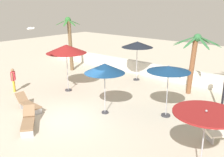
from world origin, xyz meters
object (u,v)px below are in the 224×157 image
Objects in this scene: patio_umbrella_3 at (206,118)px; guest_0 at (13,78)px; palm_tree_1 at (194,55)px; lounge_chair_0 at (219,133)px; patio_umbrella_4 at (137,45)px; palm_tree_0 at (70,38)px; lounge_chair_1 at (28,103)px; patio_umbrella_0 at (66,49)px; seagull_0 at (31,29)px; patio_umbrella_1 at (169,70)px; lounge_chair_2 at (28,120)px; patio_umbrella_2 at (105,68)px.

patio_umbrella_3 reaches higher than guest_0.
palm_tree_1 is 6.36m from lounge_chair_0.
patio_umbrella_3 is at bearing -43.72° from patio_umbrella_4.
patio_umbrella_3 is 0.53× the size of palm_tree_0.
lounge_chair_1 is at bearing -56.39° from palm_tree_0.
patio_umbrella_0 is 4.02m from seagull_0.
seagull_0 reaches higher than guest_0.
patio_umbrella_1 is 1.51× the size of lounge_chair_2.
patio_umbrella_4 is at bearing 146.96° from lounge_chair_0.
lounge_chair_0 is (2.98, -0.81, -2.13)m from patio_umbrella_1.
patio_umbrella_1 is 1.14× the size of patio_umbrella_3.
patio_umbrella_1 is 1.44× the size of lounge_chair_1.
patio_umbrella_0 reaches higher than guest_0.
patio_umbrella_4 is 1.57× the size of lounge_chair_1.
guest_0 is at bearing -141.83° from palm_tree_1.
guest_0 is (-12.55, -2.29, 0.57)m from lounge_chair_0.
patio_umbrella_3 is at bearing -24.87° from palm_tree_0.
guest_0 is at bearing 166.83° from seagull_0.
patio_umbrella_1 is 0.61× the size of palm_tree_0.
guest_0 is at bearing -169.19° from patio_umbrella_2.
guest_0 reaches higher than lounge_chair_1.
palm_tree_0 is 6.68m from guest_0.
patio_umbrella_2 is at bearing 37.90° from seagull_0.
patio_umbrella_3 is 1.27× the size of lounge_chair_1.
patio_umbrella_0 is at bearing 112.84° from seagull_0.
seagull_0 is at bearing 16.18° from lounge_chair_1.
patio_umbrella_3 is at bearing -16.09° from patio_umbrella_2.
palm_tree_1 reaches higher than patio_umbrella_3.
palm_tree_0 is (-14.32, 6.64, 0.68)m from patio_umbrella_3.
guest_0 is (-2.57, -2.45, -1.88)m from patio_umbrella_0.
patio_umbrella_0 reaches higher than lounge_chair_2.
seagull_0 is (1.42, -3.38, 1.65)m from patio_umbrella_0.
patio_umbrella_0 is 1.30× the size of patio_umbrella_3.
lounge_chair_2 is 1.15× the size of guest_0.
patio_umbrella_2 reaches higher than lounge_chair_0.
palm_tree_1 reaches higher than patio_umbrella_2.
patio_umbrella_1 is 0.92× the size of patio_umbrella_4.
palm_tree_1 reaches higher than patio_umbrella_0.
seagull_0 is (-1.29, 1.38, 4.08)m from lounge_chair_2.
patio_umbrella_4 is at bearing 93.79° from lounge_chair_2.
palm_tree_0 is 9.16m from lounge_chair_1.
patio_umbrella_3 is 1.53× the size of guest_0.
patio_umbrella_1 is 3.21m from patio_umbrella_2.
seagull_0 is (4.00, -0.94, 3.52)m from guest_0.
seagull_0 is at bearing -142.10° from patio_umbrella_2.
palm_tree_1 is at bearing 57.67° from seagull_0.
patio_umbrella_2 is at bearing -69.79° from patio_umbrella_4.
palm_tree_1 is at bearing 124.93° from lounge_chair_0.
lounge_chair_2 is at bearing -147.67° from lounge_chair_0.
seagull_0 is (0.61, 0.18, 4.09)m from lounge_chair_1.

